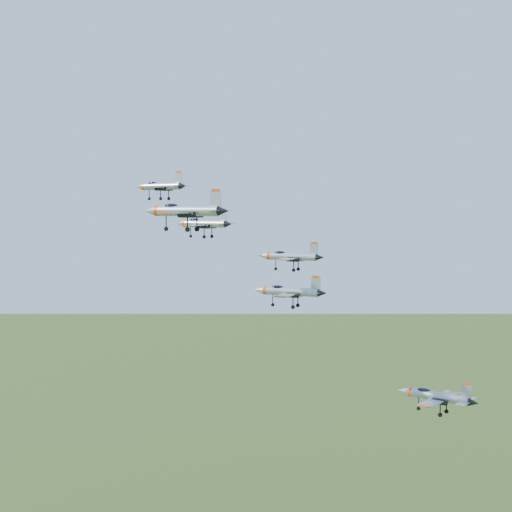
% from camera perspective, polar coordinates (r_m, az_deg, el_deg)
% --- Properties ---
extents(jet_lead, '(13.59, 11.37, 3.64)m').
position_cam_1_polar(jet_lead, '(145.96, -7.70, 5.56)').
color(jet_lead, '#9FA5AB').
extents(jet_left_high, '(12.36, 10.31, 3.31)m').
position_cam_1_polar(jet_left_high, '(125.03, -4.29, 2.62)').
color(jet_left_high, '#9FA5AB').
extents(jet_right_high, '(13.90, 11.42, 3.72)m').
position_cam_1_polar(jet_right_high, '(99.79, -5.78, 3.64)').
color(jet_right_high, '#9FA5AB').
extents(jet_left_low, '(11.75, 9.66, 3.15)m').
position_cam_1_polar(jet_left_low, '(118.72, 2.72, -0.02)').
color(jet_left_low, '#9FA5AB').
extents(jet_right_low, '(11.74, 9.67, 3.14)m').
position_cam_1_polar(jet_right_low, '(106.61, 2.62, -2.84)').
color(jet_right_low, '#9FA5AB').
extents(jet_trail, '(12.51, 10.55, 3.37)m').
position_cam_1_polar(jet_trail, '(109.77, 14.19, -10.81)').
color(jet_trail, '#9FA5AB').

